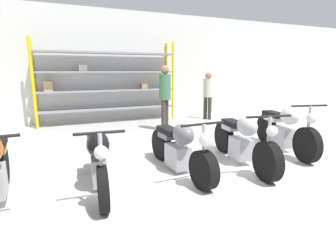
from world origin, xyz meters
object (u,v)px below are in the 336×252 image
Objects in this scene: motorcycle_silver at (243,141)px; person_browsing at (165,92)px; motorcycle_black at (98,159)px; person_near_rack at (208,92)px; shelving_rack at (107,81)px; motorcycle_white at (285,129)px; motorcycle_grey at (180,148)px.

person_browsing is at bearing -165.48° from motorcycle_silver.
motorcycle_black is 1.21× the size of person_near_rack.
shelving_rack is 2.43× the size of person_browsing.
person_browsing reaches higher than person_near_rack.
shelving_rack is 3.40m from person_near_rack.
motorcycle_white reaches higher than motorcycle_silver.
motorcycle_grey is 0.99× the size of motorcycle_white.
motorcycle_white is at bearing 99.12° from motorcycle_black.
shelving_rack is 4.96m from motorcycle_grey.
person_near_rack is at bearing 138.31° from motorcycle_black.
motorcycle_silver is 1.20× the size of person_browsing.
motorcycle_grey is at bearing 118.28° from person_browsing.
motorcycle_silver is (2.53, 0.02, -0.00)m from motorcycle_black.
motorcycle_white reaches higher than motorcycle_black.
person_browsing is (2.28, 3.07, 0.64)m from motorcycle_black.
shelving_rack reaches higher than person_near_rack.
shelving_rack is at bearing -10.56° from person_browsing.
shelving_rack is 5.25m from motorcycle_silver.
shelving_rack reaches higher than motorcycle_black.
motorcycle_silver reaches higher than motorcycle_black.
motorcycle_white is (2.81, -4.66, -0.85)m from shelving_rack.
motorcycle_grey is (0.30, -4.86, -0.91)m from shelving_rack.
motorcycle_black is at bearing -79.89° from motorcycle_silver.
person_browsing is (-0.26, 3.05, 0.64)m from motorcycle_silver.
shelving_rack is 2.03× the size of motorcycle_silver.
person_near_rack reaches higher than motorcycle_silver.
shelving_rack is 2.16× the size of motorcycle_grey.
shelving_rack reaches higher than person_browsing.
motorcycle_white is (1.30, 0.29, 0.04)m from motorcycle_silver.
motorcycle_grey is 1.21m from motorcycle_silver.
person_browsing is (0.95, 2.97, 0.66)m from motorcycle_grey.
shelving_rack is at bearing -135.78° from motorcycle_white.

